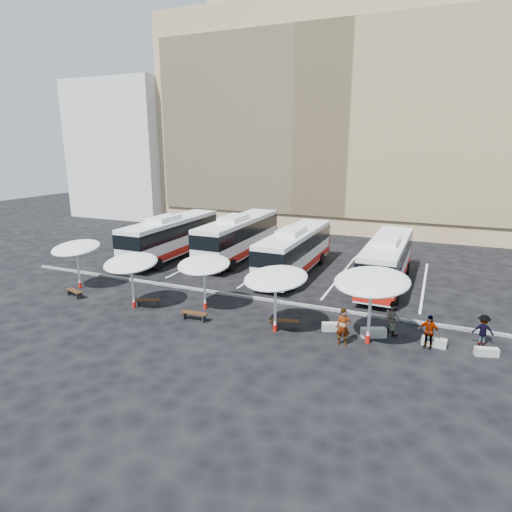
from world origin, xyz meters
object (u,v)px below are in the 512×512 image
at_px(sunshade_0, 76,248).
at_px(wood_bench_1, 147,301).
at_px(bus_0, 172,236).
at_px(conc_bench_2, 434,342).
at_px(bus_3, 387,260).
at_px(wood_bench_2, 194,314).
at_px(sunshade_1, 131,263).
at_px(conc_bench_3, 486,352).
at_px(conc_bench_1, 373,333).
at_px(sunshade_4, 372,282).
at_px(sunshade_3, 276,278).
at_px(wood_bench_3, 284,322).
at_px(passenger_1, 393,318).
at_px(passenger_0, 343,327).
at_px(sunshade_2, 204,265).
at_px(bus_1, 239,236).
at_px(conc_bench_0, 333,327).
at_px(bus_2, 295,250).
at_px(wood_bench_0, 74,292).
at_px(passenger_2, 429,332).

distance_m(sunshade_0, wood_bench_1, 7.16).
distance_m(bus_0, conc_bench_2, 23.95).
height_order(bus_3, wood_bench_2, bus_3).
xyz_separation_m(bus_3, wood_bench_1, (-13.01, -10.28, -1.50)).
bearing_deg(sunshade_1, bus_0, 112.78).
bearing_deg(sunshade_0, wood_bench_1, -9.66).
distance_m(bus_0, conc_bench_3, 26.11).
height_order(sunshade_1, conc_bench_1, sunshade_1).
bearing_deg(sunshade_4, sunshade_3, -173.73).
bearing_deg(bus_0, wood_bench_2, -51.54).
height_order(sunshade_1, conc_bench_2, sunshade_1).
bearing_deg(wood_bench_3, passenger_1, 16.56).
distance_m(bus_0, passenger_0, 20.93).
relative_size(sunshade_0, sunshade_2, 0.98).
bearing_deg(sunshade_0, sunshade_3, -5.34).
relative_size(bus_1, sunshade_0, 3.67).
bearing_deg(sunshade_4, bus_3, 91.95).
bearing_deg(sunshade_1, conc_bench_0, 7.00).
relative_size(bus_1, conc_bench_3, 11.63).
distance_m(conc_bench_0, conc_bench_3, 7.37).
bearing_deg(wood_bench_1, bus_0, 116.59).
distance_m(sunshade_1, sunshade_4, 14.06).
bearing_deg(wood_bench_2, bus_3, 49.95).
distance_m(wood_bench_3, conc_bench_3, 9.91).
distance_m(bus_2, sunshade_2, 9.73).
distance_m(sunshade_4, conc_bench_0, 3.71).
height_order(conc_bench_1, passenger_0, passenger_0).
distance_m(sunshade_1, wood_bench_3, 9.90).
bearing_deg(conc_bench_2, sunshade_4, -162.60).
bearing_deg(wood_bench_1, passenger_0, -1.95).
distance_m(bus_3, wood_bench_2, 14.42).
distance_m(bus_1, conc_bench_0, 16.50).
distance_m(bus_0, wood_bench_2, 14.82).
xyz_separation_m(wood_bench_0, wood_bench_1, (5.51, 0.45, 0.01)).
bearing_deg(passenger_1, conc_bench_3, -147.84).
xyz_separation_m(bus_0, passenger_2, (21.56, -9.95, -1.10)).
relative_size(bus_1, passenger_0, 6.52).
distance_m(bus_2, passenger_1, 11.88).
bearing_deg(sunshade_0, wood_bench_2, -9.94).
bearing_deg(passenger_2, bus_0, 165.90).
bearing_deg(bus_1, wood_bench_1, -90.72).
xyz_separation_m(sunshade_3, wood_bench_0, (-14.06, -0.16, -2.64)).
xyz_separation_m(bus_1, wood_bench_0, (-5.63, -13.42, -1.65)).
bearing_deg(conc_bench_1, sunshade_4, -100.58).
xyz_separation_m(sunshade_4, wood_bench_3, (-4.47, 0.01, -2.88)).
distance_m(bus_1, passenger_0, 18.07).
distance_m(sunshade_0, wood_bench_0, 3.17).
bearing_deg(conc_bench_2, bus_2, 138.24).
distance_m(wood_bench_0, passenger_0, 17.74).
bearing_deg(passenger_1, bus_1, 4.22).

